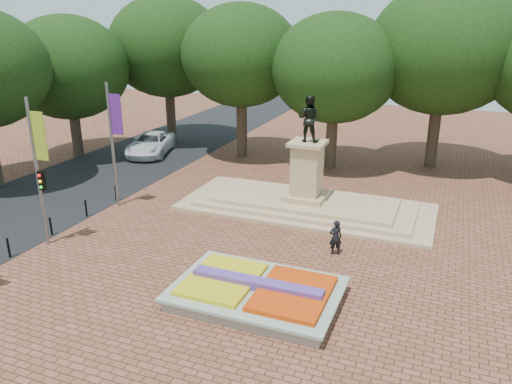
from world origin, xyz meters
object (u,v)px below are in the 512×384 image
Objects in this scene: flower_bed at (257,292)px; monument at (306,194)px; pedestrian at (336,237)px; van at (151,144)px.

flower_bed is 0.45× the size of monument.
pedestrian is at bearing -60.12° from monument.
pedestrian reaches higher than flower_bed.
flower_bed is 10.07m from monument.
monument is (-1.03, 10.00, 0.50)m from flower_bed.
monument is at bearing -41.68° from van.
monument is 8.42× the size of pedestrian.
flower_bed is 5.37m from pedestrian.
monument is at bearing -91.79° from pedestrian.
flower_bed is 3.79× the size of pedestrian.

